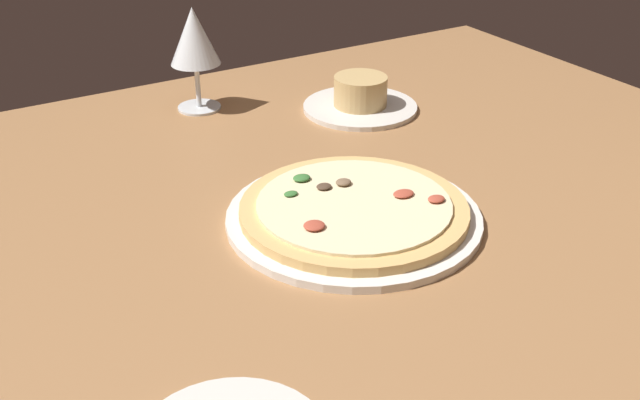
# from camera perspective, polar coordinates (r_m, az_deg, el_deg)

# --- Properties ---
(dining_table) EXTENTS (1.50, 1.10, 0.04)m
(dining_table) POSITION_cam_1_polar(r_m,az_deg,el_deg) (0.96, -2.45, -2.68)
(dining_table) COLOR #996B42
(dining_table) RESTS_ON ground
(pizza_main) EXTENTS (0.31, 0.31, 0.03)m
(pizza_main) POSITION_cam_1_polar(r_m,az_deg,el_deg) (0.95, 2.48, -0.91)
(pizza_main) COLOR silver
(pizza_main) RESTS_ON dining_table
(ramekin_on_saucer) EXTENTS (0.18, 0.18, 0.06)m
(ramekin_on_saucer) POSITION_cam_1_polar(r_m,az_deg,el_deg) (1.27, 2.96, 7.43)
(ramekin_on_saucer) COLOR silver
(ramekin_on_saucer) RESTS_ON dining_table
(wine_glass_far) EXTENTS (0.08, 0.08, 0.17)m
(wine_glass_far) POSITION_cam_1_polar(r_m,az_deg,el_deg) (1.26, -9.16, 11.48)
(wine_glass_far) COLOR silver
(wine_glass_far) RESTS_ON dining_table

